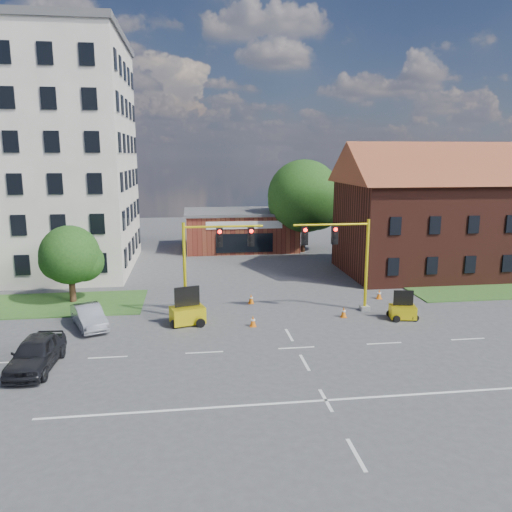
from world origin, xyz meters
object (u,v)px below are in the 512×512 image
trailer_west (188,313)px  trailer_east (403,311)px  signal_mast_east (343,254)px  signal_mast_west (210,258)px  sedan_dark (36,353)px  pickup_white (415,268)px

trailer_west → trailer_east: trailer_west is taller
signal_mast_east → trailer_east: signal_mast_east is taller
trailer_west → signal_mast_west: bearing=24.3°
trailer_west → sedan_dark: 9.28m
trailer_west → sedan_dark: (-7.34, -5.68, 0.09)m
trailer_west → pickup_white: size_ratio=0.44×
sedan_dark → trailer_east: bearing=15.9°
sedan_dark → signal_mast_west: bearing=41.0°
trailer_west → pickup_white: trailer_west is taller
signal_mast_west → trailer_west: size_ratio=2.69×
sedan_dark → trailer_west: bearing=40.6°
signal_mast_east → trailer_east: 5.22m
signal_mast_west → signal_mast_east: 8.71m
signal_mast_east → sedan_dark: signal_mast_east is taller
signal_mast_west → trailer_east: (12.11, -2.11, -3.35)m
trailer_east → pickup_white: bearing=73.0°
trailer_west → sedan_dark: size_ratio=0.49×
signal_mast_west → pickup_white: signal_mast_west is taller
signal_mast_west → trailer_west: 3.77m
pickup_white → signal_mast_west: bearing=118.6°
signal_mast_west → trailer_east: bearing=-9.9°
signal_mast_east → pickup_white: size_ratio=1.19×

